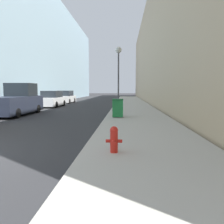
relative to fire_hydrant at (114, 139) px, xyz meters
name	(u,v)px	position (x,y,z in m)	size (l,w,h in m)	color
sidewalk_right	(132,106)	(1.07, 17.47, -0.45)	(3.99, 60.00, 0.15)	#ADA89E
building_left_glass	(13,47)	(-15.88, 25.47, 7.34)	(12.00, 60.00, 15.74)	#99B7C6
building_right_stone	(190,51)	(9.17, 25.47, 6.52)	(12.00, 60.00, 14.11)	tan
fire_hydrant	(114,139)	(0.00, 0.00, 0.00)	(0.45, 0.33, 0.72)	red
trash_bin	(118,108)	(-0.15, 7.59, 0.20)	(0.66, 0.63, 1.12)	#1E7538
lamppost	(118,64)	(-0.27, 12.29, 3.36)	(0.51, 0.51, 5.14)	#4C4C51
pickup_truck	(17,102)	(-7.63, 9.73, 0.43)	(2.10, 5.39, 2.32)	#232838
parked_sedan_near	(52,99)	(-7.53, 17.19, 0.25)	(1.93, 4.65, 1.70)	silver
parked_sedan_far	(66,97)	(-7.76, 23.49, 0.24)	(1.82, 4.71, 1.69)	silver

